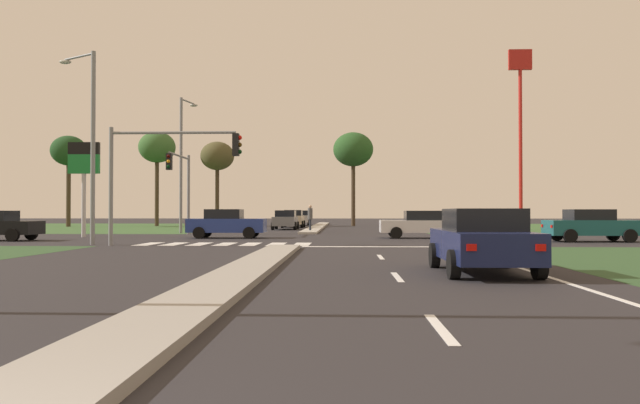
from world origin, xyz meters
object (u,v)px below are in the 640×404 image
at_px(street_lamp_second, 90,136).
at_px(treeline_second, 157,148).
at_px(car_white_seventh, 422,224).
at_px(street_lamp_third, 182,158).
at_px(traffic_signal_near_left, 162,162).
at_px(treeline_third, 217,157).
at_px(car_beige_second, 293,219).
at_px(traffic_signal_far_left, 181,178).
at_px(car_navy_fourth, 482,240).
at_px(car_teal_near, 591,225).
at_px(car_blue_fifth, 226,223).
at_px(car_silver_eighth, 301,218).
at_px(fuel_price_totem, 84,168).
at_px(car_grey_sixth, 286,220).
at_px(treeline_fourth, 353,150).
at_px(pedestrian_at_median, 310,215).
at_px(fastfood_pole_sign, 520,101).
at_px(treeline_near, 69,152).

distance_m(street_lamp_second, treeline_second, 35.86).
relative_size(car_white_seventh, street_lamp_third, 0.50).
distance_m(traffic_signal_near_left, treeline_third, 36.15).
height_order(car_beige_second, traffic_signal_far_left, traffic_signal_far_left).
height_order(car_beige_second, car_white_seventh, car_beige_second).
distance_m(car_navy_fourth, street_lamp_third, 30.67).
bearing_deg(car_white_seventh, car_teal_near, -115.88).
bearing_deg(treeline_third, car_blue_fifth, -77.38).
height_order(car_navy_fourth, treeline_third, treeline_third).
relative_size(car_silver_eighth, treeline_third, 0.50).
relative_size(car_navy_fourth, fuel_price_totem, 0.80).
bearing_deg(traffic_signal_far_left, street_lamp_third, 103.95).
distance_m(car_beige_second, car_grey_sixth, 6.47).
distance_m(car_teal_near, treeline_fourth, 35.25).
xyz_separation_m(car_grey_sixth, pedestrian_at_median, (2.36, -6.42, 0.43)).
distance_m(car_teal_near, treeline_second, 44.59).
height_order(car_teal_near, fuel_price_totem, fuel_price_totem).
xyz_separation_m(traffic_signal_far_left, fastfood_pole_sign, (23.88, 11.55, 6.62)).
height_order(car_blue_fifth, street_lamp_second, street_lamp_second).
xyz_separation_m(car_teal_near, car_navy_fourth, (-8.75, -15.56, -0.02)).
relative_size(car_grey_sixth, car_white_seventh, 0.94).
distance_m(car_silver_eighth, traffic_signal_far_left, 28.96).
distance_m(car_grey_sixth, street_lamp_third, 11.48).
relative_size(car_beige_second, treeline_second, 0.47).
bearing_deg(traffic_signal_near_left, pedestrian_at_median, 73.19).
bearing_deg(pedestrian_at_median, street_lamp_third, 154.68).
distance_m(street_lamp_second, treeline_near, 35.76).
distance_m(car_beige_second, traffic_signal_near_left, 30.93).
relative_size(street_lamp_second, treeline_near, 0.96).
height_order(car_white_seventh, pedestrian_at_median, pedestrian_at_median).
bearing_deg(car_beige_second, car_teal_near, 122.22).
bearing_deg(pedestrian_at_median, car_blue_fifth, -151.66).
xyz_separation_m(car_beige_second, treeline_second, (-14.29, 5.07, 7.07)).
distance_m(traffic_signal_near_left, street_lamp_second, 3.79).
xyz_separation_m(treeline_near, treeline_second, (7.85, 2.77, 0.62)).
bearing_deg(traffic_signal_near_left, car_blue_fifth, 80.72).
relative_size(traffic_signal_near_left, fuel_price_totem, 1.05).
relative_size(car_white_seventh, fuel_price_totem, 0.84).
bearing_deg(traffic_signal_near_left, car_white_seventh, 33.86).
distance_m(car_navy_fourth, car_white_seventh, 19.32).
height_order(car_navy_fourth, car_white_seventh, car_navy_fourth).
relative_size(car_blue_fifth, street_lamp_third, 0.46).
bearing_deg(car_blue_fifth, car_silver_eighth, 176.50).
relative_size(car_teal_near, treeline_second, 0.45).
xyz_separation_m(traffic_signal_far_left, treeline_near, (-16.79, 21.56, 3.74)).
bearing_deg(car_white_seventh, car_navy_fourth, 176.83).
bearing_deg(traffic_signal_far_left, pedestrian_at_median, 40.01).
xyz_separation_m(car_beige_second, street_lamp_third, (-6.40, -15.05, 4.33)).
bearing_deg(car_teal_near, pedestrian_at_median, -133.07).
relative_size(car_teal_near, traffic_signal_near_left, 0.76).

